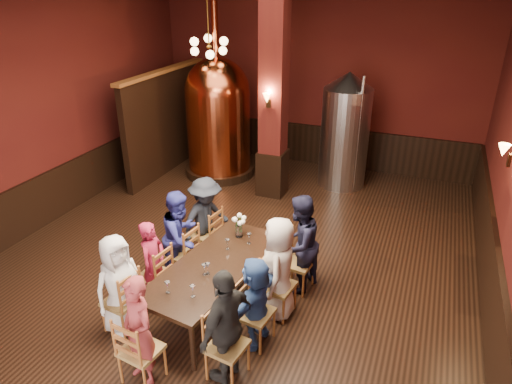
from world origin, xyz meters
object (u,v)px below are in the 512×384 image
at_px(person_0, 119,284).
at_px(steel_vessel, 345,131).
at_px(copper_kettle, 218,116).
at_px(dining_table, 215,267).
at_px(person_1, 153,263).
at_px(person_2, 181,237).
at_px(rose_vase, 239,222).

distance_m(person_0, steel_vessel, 6.23).
bearing_deg(copper_kettle, dining_table, -64.68).
relative_size(dining_table, person_1, 1.89).
bearing_deg(person_2, steel_vessel, -17.12).
height_order(copper_kettle, steel_vessel, copper_kettle).
distance_m(dining_table, rose_vase, 0.87).
bearing_deg(person_1, person_2, -10.03).
bearing_deg(person_1, person_0, 169.97).
distance_m(person_1, rose_vase, 1.41).
xyz_separation_m(dining_table, person_0, (-0.98, -0.88, 0.04)).
distance_m(copper_kettle, steel_vessel, 2.97).
bearing_deg(dining_table, steel_vessel, 89.26).
xyz_separation_m(steel_vessel, rose_vase, (-0.73, -4.27, -0.30)).
relative_size(person_1, copper_kettle, 0.34).
bearing_deg(steel_vessel, copper_kettle, -170.59).
relative_size(person_0, steel_vessel, 0.56).
xyz_separation_m(person_2, rose_vase, (0.82, 0.37, 0.23)).
height_order(person_2, rose_vase, person_2).
distance_m(copper_kettle, rose_vase, 4.39).
height_order(person_0, rose_vase, person_0).
distance_m(person_2, steel_vessel, 4.92).
bearing_deg(dining_table, rose_vase, 96.20).
height_order(person_0, steel_vessel, steel_vessel).
bearing_deg(steel_vessel, person_0, -106.16).
xyz_separation_m(person_0, person_1, (0.09, 0.66, -0.06)).
bearing_deg(person_1, rose_vase, -43.90).
bearing_deg(person_0, dining_table, -27.82).
bearing_deg(copper_kettle, person_2, -71.69).
relative_size(person_1, rose_vase, 3.47).
xyz_separation_m(dining_table, steel_vessel, (0.75, 5.08, 0.61)).
xyz_separation_m(person_1, copper_kettle, (-1.29, 4.81, 0.78)).
xyz_separation_m(person_2, copper_kettle, (-1.37, 4.15, 0.68)).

